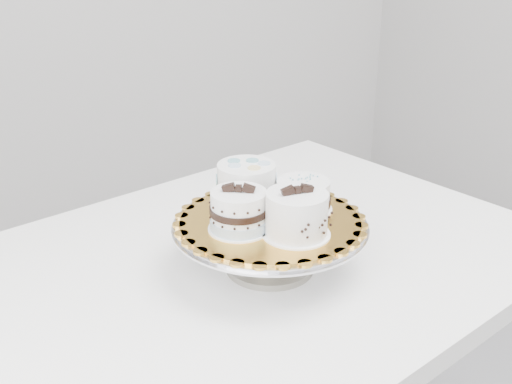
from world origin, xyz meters
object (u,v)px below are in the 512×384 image
cake_stand (270,237)px  cake_board (270,221)px  cake_banded (239,212)px  cake_dots (246,184)px  table (230,297)px  cake_ribbon (303,196)px  cake_swirl (297,215)px

cake_stand → cake_board: 0.03m
cake_banded → cake_dots: (0.07, 0.09, 0.01)m
table → cake_banded: size_ratio=10.01×
cake_stand → table: bearing=136.2°
table → cake_ribbon: 0.24m
table → cake_board: bearing=-53.0°
cake_swirl → cake_dots: size_ratio=0.90×
table → cake_stand: cake_stand is taller
cake_banded → cake_stand: bearing=41.6°
cake_dots → cake_banded: bearing=-148.4°
cake_banded → cake_dots: size_ratio=0.97×
cake_stand → cake_swirl: (0.01, -0.07, 0.07)m
cake_dots → cake_board: bearing=-110.3°
cake_swirl → cake_banded: size_ratio=0.92×
cake_swirl → cake_dots: (-0.01, 0.15, 0.00)m
table → cake_board: 0.19m
cake_swirl → cake_stand: bearing=107.4°
cake_board → cake_banded: bearing=-176.8°
table → cake_dots: (0.05, 0.03, 0.21)m
cake_swirl → cake_dots: bearing=105.0°
cake_board → cake_banded: 0.08m
cake_stand → cake_dots: cake_dots is taller
cake_banded → cake_dots: bearing=90.8°
cake_ribbon → cake_swirl: bearing=-111.2°
cake_board → cake_swirl: size_ratio=2.58×
cake_swirl → cake_ribbon: 0.11m
table → cake_swirl: bearing=-73.0°
cake_stand → cake_banded: 0.09m
cake_dots → cake_ribbon: (0.08, -0.08, -0.01)m
cake_banded → cake_ribbon: 0.14m
cake_board → cake_banded: (-0.07, -0.00, 0.04)m
table → cake_swirl: 0.25m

